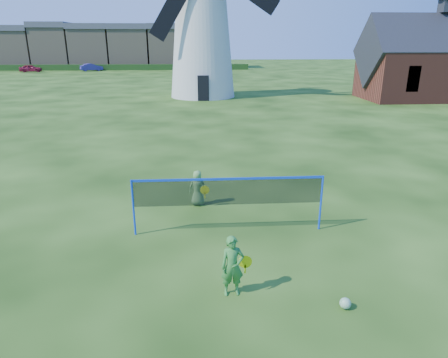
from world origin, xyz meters
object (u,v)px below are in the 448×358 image
player_boy (198,188)px  play_ball (345,303)px  badminton_net (229,193)px  player_girl (232,266)px  windmill (202,26)px  chapel (437,64)px  car_left (31,68)px  car_right (91,67)px

player_boy → play_ball: bearing=120.7°
badminton_net → player_girl: badminton_net is taller
windmill → badminton_net: size_ratio=3.54×
chapel → car_left: bearing=143.2°
player_girl → player_boy: bearing=93.3°
play_ball → car_right: size_ratio=0.06×
windmill → car_right: (-19.00, 35.79, -5.57)m
windmill → chapel: windmill is taller
badminton_net → player_boy: bearing=112.8°
windmill → player_girl: bearing=-89.8°
chapel → car_left: 61.32m
car_left → car_right: 9.81m
player_girl → windmill: bearing=85.3°
chapel → player_boy: size_ratio=11.44×
chapel → player_girl: size_ratio=10.01×
badminton_net → player_boy: (-0.82, 1.94, -0.58)m
badminton_net → play_ball: (2.00, -3.42, -1.03)m
player_boy → play_ball: (2.82, -5.36, -0.45)m
player_girl → badminton_net: bearing=82.3°
chapel → player_girl: (-20.38, -27.84, -2.42)m
player_girl → play_ball: size_ratio=5.84×
windmill → player_boy: (-0.59, -26.12, -5.63)m
windmill → badminton_net: 28.52m
windmill → play_ball: 32.14m
windmill → badminton_net: windmill is taller
player_girl → chapel: bearing=48.9°
chapel → car_right: size_ratio=3.38×
player_girl → play_ball: player_girl is taller
badminton_net → play_ball: 4.09m
badminton_net → chapel: bearing=51.1°
chapel → player_girl: chapel is taller
badminton_net → car_left: (-28.81, 61.76, -0.53)m
car_left → car_right: (9.58, 2.09, 0.02)m
player_girl → car_right: player_girl is taller
car_left → chapel: bearing=-139.4°
player_girl → player_boy: (-0.68, 4.74, -0.08)m
windmill → car_right: size_ratio=4.69×
play_ball → car_left: car_left is taller
chapel → car_right: bearing=135.5°
windmill → player_girl: 31.36m
windmill → player_boy: windmill is taller
badminton_net → play_ball: badminton_net is taller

